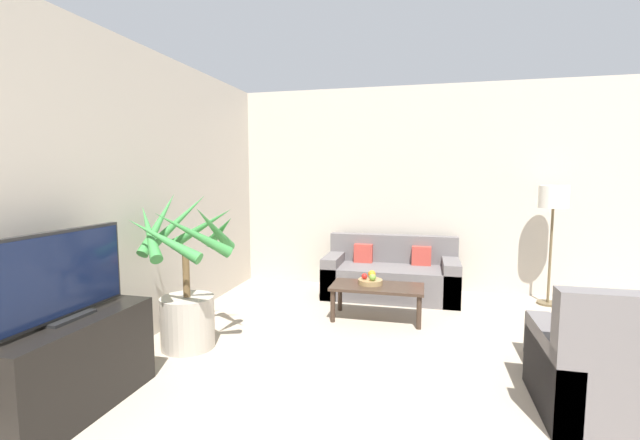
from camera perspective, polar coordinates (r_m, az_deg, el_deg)
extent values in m
cube|color=#BCB2A3|center=(5.90, 20.62, 3.84)|extent=(7.99, 0.06, 2.70)
cube|color=#BCB2A3|center=(3.78, -28.23, 2.45)|extent=(0.06, 7.65, 2.70)
cube|color=black|center=(3.34, -30.48, -16.42)|extent=(0.47, 1.12, 0.63)
cube|color=black|center=(3.23, -30.80, -11.09)|extent=(0.18, 0.34, 0.02)
cube|color=black|center=(3.16, -31.08, -6.12)|extent=(0.05, 0.96, 0.55)
cube|color=#0F1938|center=(3.14, -30.72, -6.18)|extent=(0.01, 0.92, 0.51)
cylinder|color=#ADA393|center=(4.10, -17.21, -12.87)|extent=(0.47, 0.47, 0.46)
cylinder|color=brown|center=(3.98, -17.42, -6.86)|extent=(0.06, 0.06, 0.42)
cone|color=#38843D|center=(3.77, -13.90, -1.16)|extent=(0.10, 0.63, 0.48)
cone|color=#38843D|center=(4.00, -13.20, -1.46)|extent=(0.55, 0.55, 0.39)
cone|color=#38843D|center=(4.17, -15.44, -0.88)|extent=(0.65, 0.10, 0.43)
cone|color=#38843D|center=(4.15, -18.47, -0.18)|extent=(0.48, 0.48, 0.54)
cone|color=#38843D|center=(4.04, -20.67, -0.31)|extent=(0.10, 0.57, 0.55)
cone|color=#38843D|center=(3.85, -21.83, -1.43)|extent=(0.52, 0.52, 0.46)
cone|color=#38843D|center=(3.65, -20.16, -2.42)|extent=(0.67, 0.10, 0.38)
cone|color=#38843D|center=(3.62, -16.50, -1.77)|extent=(0.53, 0.53, 0.45)
cube|color=#605B5B|center=(5.51, 9.37, -8.12)|extent=(1.65, 0.76, 0.39)
cube|color=#605B5B|center=(5.73, 9.67, -3.74)|extent=(1.65, 0.16, 0.36)
cube|color=#605B5B|center=(5.60, 1.90, -7.19)|extent=(0.20, 0.76, 0.51)
cube|color=#605B5B|center=(5.49, 17.01, -7.71)|extent=(0.20, 0.76, 0.51)
cube|color=#B23D33|center=(5.66, 5.81, -4.42)|extent=(0.24, 0.12, 0.24)
cube|color=#B23D33|center=(5.61, 13.37, -4.66)|extent=(0.24, 0.12, 0.24)
cylinder|color=brown|center=(5.86, 28.07, -9.76)|extent=(0.24, 0.24, 0.03)
cylinder|color=brown|center=(5.74, 28.36, -4.19)|extent=(0.03, 0.03, 1.13)
cylinder|color=silver|center=(5.67, 28.71, 2.75)|extent=(0.33, 0.33, 0.26)
cylinder|color=#38281E|center=(4.57, 1.71, -11.41)|extent=(0.05, 0.05, 0.34)
cylinder|color=#38281E|center=(4.48, 13.06, -11.94)|extent=(0.05, 0.05, 0.34)
cylinder|color=#38281E|center=(4.94, 2.69, -10.06)|extent=(0.05, 0.05, 0.34)
cylinder|color=#38281E|center=(4.85, 13.13, -10.51)|extent=(0.05, 0.05, 0.34)
cube|color=#38281E|center=(4.64, 7.63, -8.83)|extent=(0.97, 0.49, 0.03)
cylinder|color=#997A4C|center=(4.68, 6.72, -8.18)|extent=(0.26, 0.26, 0.05)
sphere|color=red|center=(4.67, 5.94, -7.47)|extent=(0.06, 0.06, 0.06)
sphere|color=olive|center=(4.61, 7.03, -7.59)|extent=(0.07, 0.07, 0.07)
sphere|color=orange|center=(4.74, 6.93, -7.16)|extent=(0.08, 0.08, 0.08)
cube|color=#605B5B|center=(3.46, 34.12, -17.48)|extent=(0.85, 0.79, 0.44)
cube|color=#605B5B|center=(3.04, 36.73, -11.98)|extent=(0.85, 0.16, 0.45)
cube|color=#605B5B|center=(3.34, 28.39, -17.08)|extent=(0.16, 0.79, 0.54)
cube|color=#605B5B|center=(4.09, 30.23, -14.22)|extent=(0.56, 0.51, 0.36)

